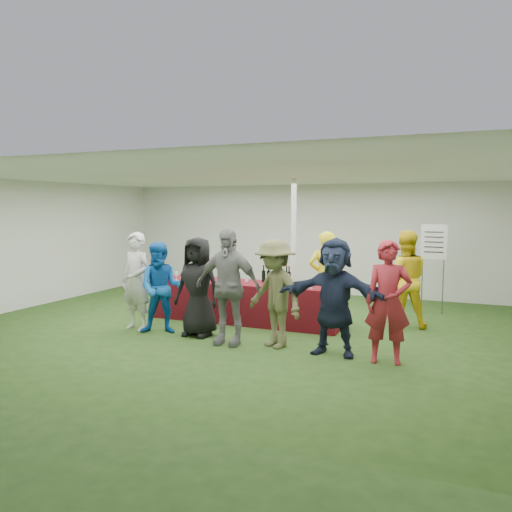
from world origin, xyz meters
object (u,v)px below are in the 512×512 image
at_px(customer_4, 275,294).
at_px(customer_6, 388,302).
at_px(wine_list_sign, 434,249).
at_px(staff_back, 404,279).
at_px(staff_pourer, 326,278).
at_px(dump_bucket, 331,285).
at_px(serving_table, 246,302).
at_px(customer_0, 136,281).
at_px(customer_2, 198,287).
at_px(customer_3, 227,286).
at_px(customer_1, 161,288).
at_px(customer_5, 334,297).

bearing_deg(customer_4, customer_6, 23.00).
xyz_separation_m(wine_list_sign, staff_back, (-0.39, -1.41, -0.45)).
bearing_deg(staff_pourer, dump_bucket, 94.45).
relative_size(serving_table, customer_0, 2.10).
relative_size(customer_2, customer_3, 0.91).
height_order(customer_2, customer_3, customer_3).
height_order(staff_pourer, customer_1, staff_pourer).
relative_size(dump_bucket, wine_list_sign, 0.13).
distance_m(customer_1, customer_6, 3.80).
bearing_deg(customer_5, staff_back, 72.56).
bearing_deg(customer_4, staff_pourer, 107.40).
bearing_deg(dump_bucket, customer_1, -157.67).
relative_size(customer_5, customer_6, 1.00).
relative_size(customer_1, customer_4, 0.94).
bearing_deg(customer_3, customer_4, 7.24).
relative_size(wine_list_sign, staff_back, 1.04).
xyz_separation_m(serving_table, wine_list_sign, (3.16, 2.15, 0.94)).
height_order(serving_table, customer_4, customer_4).
xyz_separation_m(staff_back, customer_2, (-3.10, -1.96, -0.04)).
xyz_separation_m(dump_bucket, customer_0, (-3.20, -1.07, 0.02)).
xyz_separation_m(customer_2, customer_3, (0.68, -0.26, 0.09)).
relative_size(staff_pourer, customer_1, 1.10).
xyz_separation_m(staff_back, customer_3, (-2.42, -2.22, 0.05)).
relative_size(dump_bucket, customer_4, 0.14).
height_order(staff_back, customer_2, staff_back).
relative_size(serving_table, customer_6, 2.11).
relative_size(staff_back, customer_0, 1.01).
xyz_separation_m(serving_table, customer_1, (-0.99, -1.32, 0.41)).
bearing_deg(dump_bucket, customer_5, -73.62).
relative_size(customer_1, customer_6, 0.91).
xyz_separation_m(staff_back, customer_6, (0.03, -2.22, -0.01)).
distance_m(staff_back, customer_0, 4.75).
distance_m(staff_back, customer_6, 2.23).
bearing_deg(serving_table, customer_0, -139.87).
relative_size(staff_back, customer_5, 1.01).
distance_m(wine_list_sign, customer_6, 3.68).
bearing_deg(customer_1, staff_pourer, 13.61).
distance_m(serving_table, dump_bucket, 1.75).
relative_size(staff_pourer, customer_0, 1.00).
xyz_separation_m(wine_list_sign, customer_6, (-0.36, -3.63, -0.46)).
bearing_deg(customer_2, wine_list_sign, 46.53).
relative_size(wine_list_sign, customer_6, 1.05).
distance_m(wine_list_sign, staff_back, 1.53).
relative_size(dump_bucket, customer_1, 0.15).
bearing_deg(staff_back, staff_pourer, -2.00).
height_order(dump_bucket, staff_back, staff_back).
relative_size(customer_2, customer_6, 0.97).
xyz_separation_m(customer_1, customer_4, (2.08, -0.05, 0.05)).
bearing_deg(customer_1, serving_table, 30.28).
xyz_separation_m(customer_0, customer_4, (2.62, -0.08, -0.03)).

